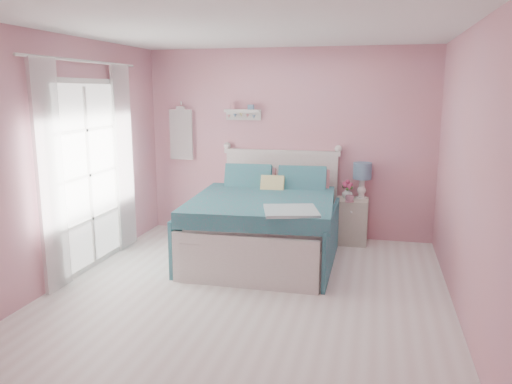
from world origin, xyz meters
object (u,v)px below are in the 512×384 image
at_px(bed, 266,224).
at_px(nightstand, 352,221).
at_px(vase, 347,193).
at_px(teacup, 350,199).
at_px(table_lamp, 362,174).

xyz_separation_m(bed, nightstand, (1.00, 0.82, -0.11)).
xyz_separation_m(nightstand, vase, (-0.07, 0.05, 0.37)).
bearing_deg(teacup, table_lamp, 60.55).
xyz_separation_m(nightstand, teacup, (-0.03, -0.17, 0.34)).
xyz_separation_m(table_lamp, vase, (-0.19, -0.04, -0.26)).
bearing_deg(vase, table_lamp, 10.79).
xyz_separation_m(vase, teacup, (0.04, -0.22, -0.03)).
xyz_separation_m(bed, teacup, (0.97, 0.66, 0.24)).
bearing_deg(teacup, vase, 101.17).
distance_m(table_lamp, teacup, 0.41).
distance_m(bed, nightstand, 1.30).
bearing_deg(nightstand, teacup, -100.39).
height_order(bed, table_lamp, bed).
height_order(table_lamp, teacup, table_lamp).
relative_size(bed, table_lamp, 4.43).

